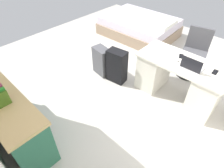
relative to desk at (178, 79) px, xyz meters
name	(u,v)px	position (x,y,z in m)	size (l,w,h in m)	color
ground_plane	(125,76)	(1.01, 0.20, -0.39)	(6.10, 6.10, 0.00)	beige
desk	(178,79)	(0.00, 0.00, 0.00)	(1.45, 0.69, 0.75)	silver
office_chair	(194,55)	(0.14, -0.85, 0.03)	(0.56, 0.56, 0.94)	black
credenza	(6,114)	(1.35, 2.36, 0.01)	(1.80, 0.48, 0.80)	#28664C
bed	(139,27)	(1.94, -1.47, -0.15)	(1.97, 1.50, 0.58)	gray
suitcase_black	(117,66)	(1.07, 0.39, -0.06)	(0.36, 0.22, 0.66)	black
suitcase_spare_grey	(102,61)	(1.45, 0.42, -0.10)	(0.36, 0.22, 0.58)	#4C4C51
laptop	(192,66)	(-0.17, 0.09, 0.41)	(0.31, 0.23, 0.21)	#B7B7BC
computer_mouse	(177,60)	(0.09, 0.05, 0.37)	(0.06, 0.10, 0.03)	white
cell_phone_near_laptop	(215,72)	(-0.47, -0.07, 0.36)	(0.07, 0.14, 0.01)	black
cell_phone_by_mouse	(181,56)	(0.10, -0.12, 0.36)	(0.07, 0.14, 0.01)	black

